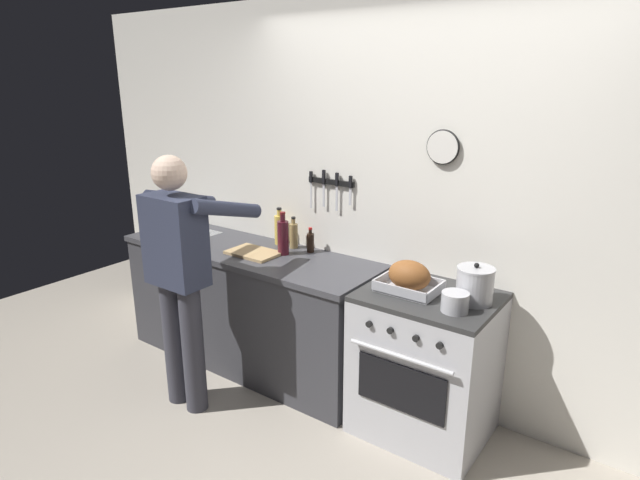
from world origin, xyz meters
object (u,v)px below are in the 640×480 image
at_px(bottle_soy_sauce, 310,242).
at_px(bottle_vinegar, 294,235).
at_px(bottle_wine_red, 283,237).
at_px(stove, 425,364).
at_px(roasting_pan, 409,277).
at_px(cutting_board, 254,253).
at_px(person_cook, 180,269).
at_px(bottle_cooking_oil, 279,229).
at_px(stock_pot, 475,285).
at_px(saucepan, 455,302).

relative_size(bottle_soy_sauce, bottle_vinegar, 0.77).
relative_size(bottle_wine_red, bottle_soy_sauce, 1.70).
distance_m(stove, bottle_wine_red, 1.28).
bearing_deg(bottle_soy_sauce, bottle_vinegar, 178.27).
bearing_deg(roasting_pan, cutting_board, -178.45).
relative_size(person_cook, bottle_wine_red, 5.46).
bearing_deg(bottle_cooking_oil, cutting_board, -89.12).
relative_size(bottle_soy_sauce, bottle_cooking_oil, 0.65).
bearing_deg(stove, stock_pot, 10.04).
xyz_separation_m(stove, person_cook, (-1.38, -0.64, 0.50)).
bearing_deg(cutting_board, stove, 2.40).
bearing_deg(roasting_pan, person_cook, -153.74).
bearing_deg(stock_pot, saucepan, -102.66).
bearing_deg(stock_pot, stove, -169.96).
height_order(stove, stock_pot, stock_pot).
bearing_deg(bottle_vinegar, stove, -10.76).
distance_m(stove, stock_pot, 0.60).
bearing_deg(saucepan, stock_pot, 77.34).
bearing_deg(bottle_vinegar, bottle_cooking_oil, 174.96).
distance_m(person_cook, cutting_board, 0.60).
relative_size(person_cook, bottle_soy_sauce, 9.27).
distance_m(bottle_soy_sauce, bottle_cooking_oil, 0.30).
height_order(cutting_board, bottle_vinegar, bottle_vinegar).
relative_size(roasting_pan, bottle_vinegar, 1.52).
xyz_separation_m(stove, stock_pot, (0.24, 0.04, 0.55)).
xyz_separation_m(stove, cutting_board, (-1.31, -0.05, 0.46)).
relative_size(stock_pot, cutting_board, 0.64).
distance_m(cutting_board, bottle_wine_red, 0.24).
xyz_separation_m(stock_pot, bottle_wine_red, (-1.38, 0.02, 0.03)).
xyz_separation_m(stock_pot, cutting_board, (-1.55, -0.10, -0.09)).
bearing_deg(cutting_board, stock_pot, 3.60).
relative_size(roasting_pan, stock_pot, 1.53).
height_order(saucepan, bottle_vinegar, bottle_vinegar).
xyz_separation_m(roasting_pan, stock_pot, (0.36, 0.07, 0.02)).
distance_m(person_cook, bottle_soy_sauce, 0.94).
height_order(stove, cutting_board, cutting_board).
bearing_deg(bottle_soy_sauce, saucepan, -16.04).
bearing_deg(bottle_vinegar, roasting_pan, -13.18).
xyz_separation_m(roasting_pan, bottle_vinegar, (-1.05, 0.25, 0.01)).
distance_m(bottle_wine_red, bottle_vinegar, 0.16).
distance_m(stove, bottle_cooking_oil, 1.45).
distance_m(person_cook, saucepan, 1.67).
height_order(roasting_pan, bottle_vinegar, bottle_vinegar).
bearing_deg(bottle_wine_red, stock_pot, -0.99).
relative_size(person_cook, stock_pot, 7.21).
height_order(stove, bottle_soy_sauce, bottle_soy_sauce).
xyz_separation_m(person_cook, bottle_cooking_oil, (0.07, 0.88, 0.06)).
xyz_separation_m(cutting_board, bottle_vinegar, (0.14, 0.28, 0.09)).
bearing_deg(bottle_cooking_oil, stove, -10.15).
bearing_deg(bottle_soy_sauce, person_cook, -113.01).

